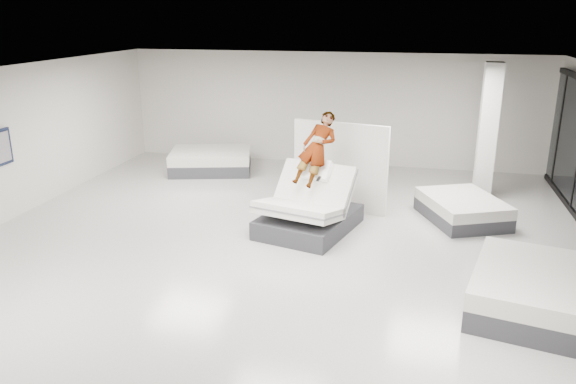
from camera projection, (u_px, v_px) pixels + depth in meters
The scene contains 9 objects.
room at pixel (271, 174), 9.64m from camera, with size 14.00×14.04×3.20m.
hero_bed at pixel (308, 211), 11.33m from camera, with size 2.07×2.44×1.41m.
person at pixel (316, 164), 11.34m from camera, with size 0.59×0.39×1.62m, color slate.
remote at pixel (319, 179), 11.01m from camera, with size 0.05×0.14×0.03m, color black.
divider_panel at pixel (340, 167), 12.41m from camera, with size 2.18×0.10×1.98m, color white.
flat_bed_right_far at pixel (462, 209), 11.96m from camera, with size 2.03×2.26×0.51m.
flat_bed_right_near at pixel (534, 291), 8.33m from camera, with size 2.14×2.57×0.62m.
flat_bed_left_far at pixel (211, 161), 15.66m from camera, with size 2.52×2.14×0.60m.
column at pixel (488, 133), 12.97m from camera, with size 0.40×0.40×3.20m, color silver.
Camera 1 is at (2.35, -8.98, 4.25)m, focal length 35.00 mm.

